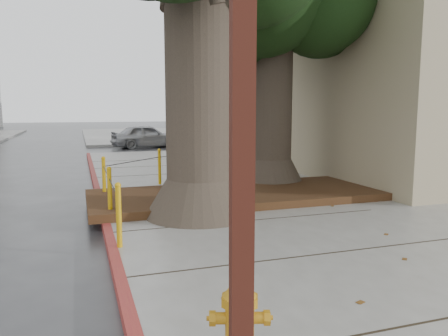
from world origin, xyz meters
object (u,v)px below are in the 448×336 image
at_px(signpost, 241,231).
at_px(car_red, 255,134).
at_px(fire_hydrant, 240,324).
at_px(car_silver, 146,136).

relative_size(signpost, car_red, 0.72).
height_order(fire_hydrant, car_silver, car_silver).
bearing_deg(fire_hydrant, car_red, 84.27).
relative_size(signpost, car_silver, 0.75).
bearing_deg(car_silver, fire_hydrant, 165.36).
bearing_deg(car_silver, signpost, 164.29).
xyz_separation_m(fire_hydrant, car_red, (9.05, 21.54, 0.13)).
distance_m(car_silver, car_red, 6.57).
xyz_separation_m(fire_hydrant, signpost, (-0.63, -1.69, 1.23)).
bearing_deg(car_red, signpost, 164.06).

